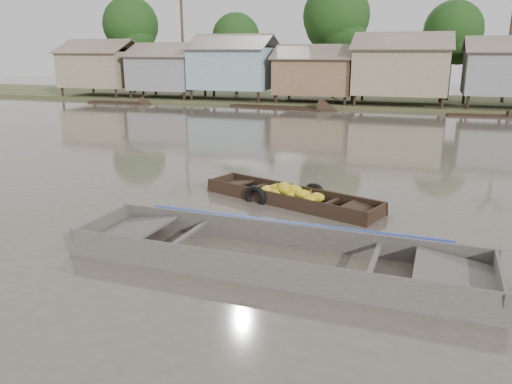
% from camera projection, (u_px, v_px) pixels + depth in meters
% --- Properties ---
extents(ground, '(120.00, 120.00, 0.00)m').
position_uv_depth(ground, '(210.00, 243.00, 10.91)').
color(ground, '#4F493D').
rests_on(ground, ground).
extents(riverbank, '(120.00, 12.47, 10.22)m').
position_uv_depth(riverbank, '(410.00, 64.00, 38.27)').
color(riverbank, '#384723').
rests_on(riverbank, ground).
extents(banana_boat, '(5.36, 3.00, 0.74)m').
position_uv_depth(banana_boat, '(288.00, 197.00, 13.89)').
color(banana_boat, black).
rests_on(banana_boat, ground).
extents(viewer_boat, '(8.31, 2.46, 0.66)m').
position_uv_depth(viewer_boat, '(275.00, 260.00, 9.87)').
color(viewer_boat, '#3F3A36').
rests_on(viewer_boat, ground).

